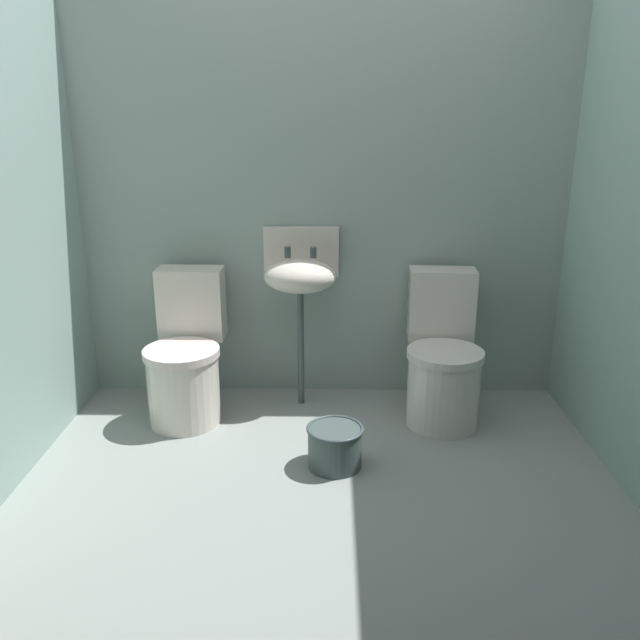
{
  "coord_description": "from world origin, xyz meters",
  "views": [
    {
      "loc": [
        0.05,
        -2.52,
        1.61
      ],
      "look_at": [
        0.0,
        0.27,
        0.7
      ],
      "focal_mm": 36.25,
      "sensor_mm": 36.0,
      "label": 1
    }
  ],
  "objects": [
    {
      "name": "wall_back",
      "position": [
        0.0,
        1.11,
        1.14
      ],
      "size": [
        3.11,
        0.1,
        2.29
      ],
      "primitive_type": "cube",
      "color": "#8EA29A",
      "rests_on": "ground"
    },
    {
      "name": "ground_plane",
      "position": [
        0.0,
        0.0,
        -0.04
      ],
      "size": [
        3.11,
        2.53,
        0.08
      ],
      "primitive_type": "cube",
      "color": "gray"
    },
    {
      "name": "toilet_right",
      "position": [
        0.65,
        0.71,
        0.32
      ],
      "size": [
        0.42,
        0.61,
        0.78
      ],
      "rotation": [
        0.0,
        0.0,
        3.09
      ],
      "color": "silver",
      "rests_on": "ground"
    },
    {
      "name": "toilet_left",
      "position": [
        -0.73,
        0.71,
        0.32
      ],
      "size": [
        0.4,
        0.59,
        0.78
      ],
      "rotation": [
        0.0,
        0.0,
        3.13
      ],
      "color": "silver",
      "rests_on": "ground"
    },
    {
      "name": "sink",
      "position": [
        -0.12,
        0.9,
        0.75
      ],
      "size": [
        0.42,
        0.35,
        0.99
      ],
      "color": "#42514F",
      "rests_on": "ground"
    },
    {
      "name": "bucket",
      "position": [
        0.07,
        0.18,
        0.11
      ],
      "size": [
        0.27,
        0.27,
        0.2
      ],
      "color": "#42514F",
      "rests_on": "ground"
    }
  ]
}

